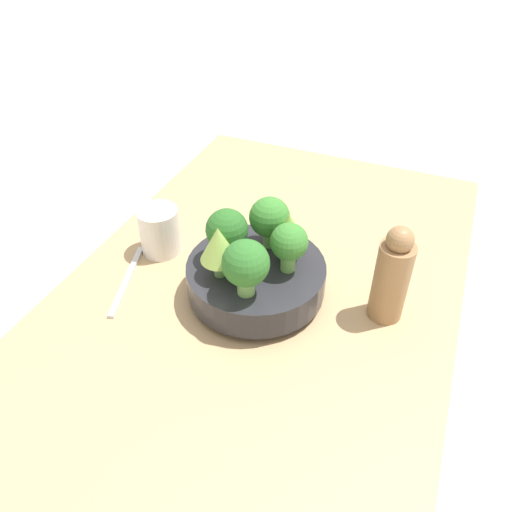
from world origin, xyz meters
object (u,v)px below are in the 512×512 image
(pepper_mill, at_px, (392,276))
(fork, at_px, (127,280))
(cup, at_px, (160,231))
(bowl, at_px, (256,278))

(pepper_mill, bearing_deg, fork, -77.69)
(pepper_mill, bearing_deg, cup, -90.93)
(bowl, xyz_separation_m, cup, (-0.05, -0.21, 0.01))
(cup, height_order, fork, cup)
(bowl, distance_m, pepper_mill, 0.22)
(bowl, distance_m, fork, 0.23)
(pepper_mill, xyz_separation_m, fork, (0.09, -0.43, -0.08))
(cup, height_order, pepper_mill, pepper_mill)
(bowl, bearing_deg, pepper_mill, 100.50)
(bowl, relative_size, pepper_mill, 1.33)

